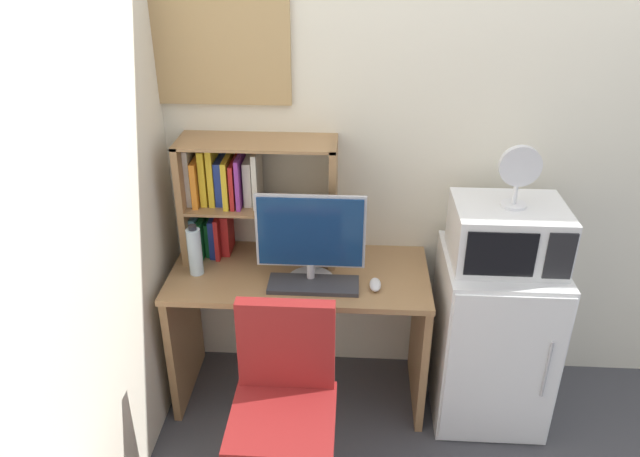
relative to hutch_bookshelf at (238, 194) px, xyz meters
The scene contains 12 objects.
wall_back 1.67m from the hutch_bookshelf, ahead, with size 6.40×0.04×2.60m, color silver.
desk 0.65m from the hutch_bookshelf, 28.49° to the right, with size 1.23×0.57×0.73m.
hutch_bookshelf is the anchor object (origin of this frame).
monitor 0.45m from the hutch_bookshelf, 33.41° to the right, with size 0.49×0.21×0.43m.
keyboard 0.57m from the hutch_bookshelf, 37.25° to the right, with size 0.41×0.16×0.02m, color #333338.
computer_mouse 0.78m from the hutch_bookshelf, 23.47° to the right, with size 0.05×0.10×0.04m, color silver.
water_bottle 0.34m from the hutch_bookshelf, 130.49° to the right, with size 0.07×0.07×0.25m.
mini_fridge 1.40m from the hutch_bookshelf, ahead, with size 0.52×0.56×0.86m.
microwave 1.26m from the hutch_bookshelf, ahead, with size 0.48×0.39×0.27m.
desk_fan 1.28m from the hutch_bookshelf, ahead, with size 0.18×0.11×0.28m.
desk_chair 1.08m from the hutch_bookshelf, 69.55° to the right, with size 0.48×0.48×0.90m.
wall_corkboard 0.65m from the hutch_bookshelf, 123.28° to the left, with size 0.66×0.02×0.46m, color tan.
Camera 1 is at (-0.69, -2.75, 2.25)m, focal length 34.29 mm.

